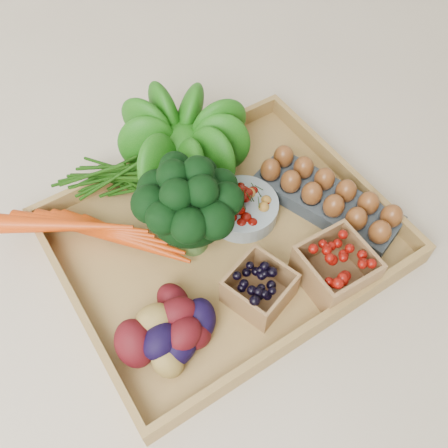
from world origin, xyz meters
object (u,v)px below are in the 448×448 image
broccoli (191,221)px  cherry_bowl (242,208)px  egg_carton (326,202)px  tray (224,241)px

broccoli → cherry_bowl: bearing=3.1°
cherry_bowl → egg_carton: bearing=-26.9°
broccoli → egg_carton: 0.26m
tray → egg_carton: (0.19, -0.04, 0.02)m
broccoli → cherry_bowl: broccoli is taller
broccoli → cherry_bowl: (0.11, 0.01, -0.05)m
tray → egg_carton: 0.20m
tray → cherry_bowl: 0.07m
tray → cherry_bowl: bearing=25.2°
broccoli → egg_carton: (0.25, -0.06, -0.05)m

